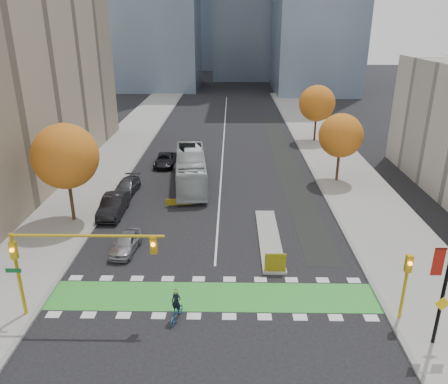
{
  "coord_description": "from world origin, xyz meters",
  "views": [
    {
      "loc": [
        1.05,
        -20.74,
        15.6
      ],
      "look_at": [
        0.51,
        11.18,
        3.0
      ],
      "focal_mm": 35.0,
      "sensor_mm": 36.0,
      "label": 1
    }
  ],
  "objects_px": {
    "traffic_signal_east": "(406,278)",
    "parked_car_a": "(126,243)",
    "hazard_board": "(275,263)",
    "tree_east_near": "(341,136)",
    "bus": "(191,169)",
    "tree_west": "(65,156)",
    "traffic_signal_west": "(62,254)",
    "cyclist": "(177,310)",
    "parked_car_b": "(113,205)",
    "parked_car_d": "(165,160)",
    "tree_east_far": "(317,103)",
    "parked_car_c": "(127,186)"
  },
  "relations": [
    {
      "from": "hazard_board",
      "to": "bus",
      "type": "height_order",
      "value": "bus"
    },
    {
      "from": "traffic_signal_east",
      "to": "parked_car_a",
      "type": "height_order",
      "value": "traffic_signal_east"
    },
    {
      "from": "parked_car_d",
      "to": "tree_west",
      "type": "bearing_deg",
      "value": -108.96
    },
    {
      "from": "traffic_signal_east",
      "to": "parked_car_b",
      "type": "relative_size",
      "value": 0.8
    },
    {
      "from": "traffic_signal_west",
      "to": "traffic_signal_east",
      "type": "relative_size",
      "value": 2.08
    },
    {
      "from": "parked_car_a",
      "to": "tree_east_near",
      "type": "bearing_deg",
      "value": 45.13
    },
    {
      "from": "traffic_signal_east",
      "to": "cyclist",
      "type": "relative_size",
      "value": 2.12
    },
    {
      "from": "tree_west",
      "to": "parked_car_a",
      "type": "relative_size",
      "value": 2.1
    },
    {
      "from": "tree_west",
      "to": "bus",
      "type": "height_order",
      "value": "tree_west"
    },
    {
      "from": "traffic_signal_west",
      "to": "tree_west",
      "type": "bearing_deg",
      "value": 108.02
    },
    {
      "from": "parked_car_b",
      "to": "tree_east_far",
      "type": "bearing_deg",
      "value": 49.32
    },
    {
      "from": "parked_car_b",
      "to": "parked_car_d",
      "type": "xyz_separation_m",
      "value": [
        2.5,
        13.62,
        -0.17
      ]
    },
    {
      "from": "traffic_signal_west",
      "to": "parked_car_a",
      "type": "height_order",
      "value": "traffic_signal_west"
    },
    {
      "from": "tree_east_far",
      "to": "parked_car_a",
      "type": "xyz_separation_m",
      "value": [
        -19.0,
        -31.02,
        -4.57
      ]
    },
    {
      "from": "traffic_signal_west",
      "to": "parked_car_c",
      "type": "relative_size",
      "value": 1.87
    },
    {
      "from": "traffic_signal_west",
      "to": "traffic_signal_east",
      "type": "distance_m",
      "value": 18.48
    },
    {
      "from": "traffic_signal_west",
      "to": "parked_car_b",
      "type": "height_order",
      "value": "traffic_signal_west"
    },
    {
      "from": "hazard_board",
      "to": "tree_east_near",
      "type": "relative_size",
      "value": 0.2
    },
    {
      "from": "traffic_signal_west",
      "to": "bus",
      "type": "xyz_separation_m",
      "value": [
        4.93,
        21.42,
        -2.36
      ]
    },
    {
      "from": "parked_car_a",
      "to": "parked_car_d",
      "type": "height_order",
      "value": "parked_car_d"
    },
    {
      "from": "hazard_board",
      "to": "tree_east_near",
      "type": "distance_m",
      "value": 19.93
    },
    {
      "from": "tree_east_far",
      "to": "bus",
      "type": "xyz_separation_m",
      "value": [
        -15.5,
        -17.09,
        -3.56
      ]
    },
    {
      "from": "tree_east_far",
      "to": "parked_car_c",
      "type": "relative_size",
      "value": 1.68
    },
    {
      "from": "tree_east_far",
      "to": "traffic_signal_east",
      "type": "height_order",
      "value": "tree_east_far"
    },
    {
      "from": "traffic_signal_west",
      "to": "parked_car_d",
      "type": "height_order",
      "value": "traffic_signal_west"
    },
    {
      "from": "tree_east_far",
      "to": "parked_car_c",
      "type": "xyz_separation_m",
      "value": [
        -21.5,
        -19.6,
        -4.58
      ]
    },
    {
      "from": "tree_west",
      "to": "traffic_signal_east",
      "type": "relative_size",
      "value": 2.01
    },
    {
      "from": "cyclist",
      "to": "parked_car_b",
      "type": "xyz_separation_m",
      "value": [
        -7.09,
        14.11,
        0.2
      ]
    },
    {
      "from": "parked_car_b",
      "to": "parked_car_d",
      "type": "distance_m",
      "value": 13.85
    },
    {
      "from": "tree_east_far",
      "to": "bus",
      "type": "relative_size",
      "value": 0.64
    },
    {
      "from": "tree_west",
      "to": "cyclist",
      "type": "distance_m",
      "value": 16.97
    },
    {
      "from": "bus",
      "to": "parked_car_d",
      "type": "bearing_deg",
      "value": 113.93
    },
    {
      "from": "cyclist",
      "to": "parked_car_c",
      "type": "relative_size",
      "value": 0.43
    },
    {
      "from": "traffic_signal_east",
      "to": "cyclist",
      "type": "xyz_separation_m",
      "value": [
        -12.41,
        -0.2,
        -2.09
      ]
    },
    {
      "from": "cyclist",
      "to": "parked_car_a",
      "type": "height_order",
      "value": "cyclist"
    },
    {
      "from": "traffic_signal_west",
      "to": "tree_east_far",
      "type": "bearing_deg",
      "value": 62.05
    },
    {
      "from": "tree_east_near",
      "to": "parked_car_c",
      "type": "relative_size",
      "value": 1.55
    },
    {
      "from": "hazard_board",
      "to": "traffic_signal_west",
      "type": "xyz_separation_m",
      "value": [
        -11.93,
        -4.71,
        3.23
      ]
    },
    {
      "from": "tree_west",
      "to": "tree_east_near",
      "type": "relative_size",
      "value": 1.16
    },
    {
      "from": "bus",
      "to": "hazard_board",
      "type": "bearing_deg",
      "value": -73.19
    },
    {
      "from": "tree_west",
      "to": "tree_east_far",
      "type": "bearing_deg",
      "value": 46.7
    },
    {
      "from": "tree_east_near",
      "to": "tree_west",
      "type": "bearing_deg",
      "value": -157.38
    },
    {
      "from": "tree_east_near",
      "to": "traffic_signal_west",
      "type": "distance_m",
      "value": 30.08
    },
    {
      "from": "traffic_signal_west",
      "to": "parked_car_d",
      "type": "relative_size",
      "value": 1.76
    },
    {
      "from": "traffic_signal_east",
      "to": "parked_car_a",
      "type": "xyz_separation_m",
      "value": [
        -17.0,
        7.49,
        -2.07
      ]
    },
    {
      "from": "traffic_signal_east",
      "to": "bus",
      "type": "relative_size",
      "value": 0.34
    },
    {
      "from": "parked_car_a",
      "to": "parked_car_c",
      "type": "bearing_deg",
      "value": 108.41
    },
    {
      "from": "tree_west",
      "to": "parked_car_c",
      "type": "relative_size",
      "value": 1.81
    },
    {
      "from": "cyclist",
      "to": "parked_car_d",
      "type": "relative_size",
      "value": 0.4
    },
    {
      "from": "bus",
      "to": "tree_west",
      "type": "bearing_deg",
      "value": -141.19
    }
  ]
}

